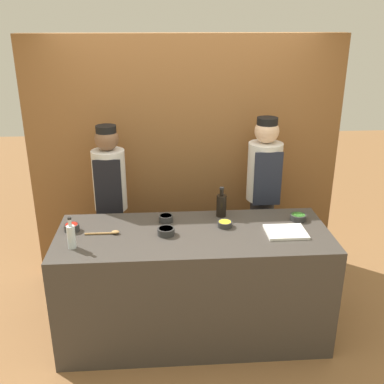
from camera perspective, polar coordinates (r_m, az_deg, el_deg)
The scene contains 14 objects.
ground_plane at distance 4.07m, azimuth 0.17°, elevation -17.18°, with size 14.00×14.00×0.00m, color olive.
cabinet_wall at distance 4.51m, azimuth -0.86°, elevation 4.15°, with size 3.03×0.18×2.40m.
counter at distance 3.79m, azimuth 0.18°, elevation -11.59°, with size 2.17×0.84×0.95m.
sauce_bowl_green at distance 3.87m, azimuth 13.32°, elevation -3.08°, with size 0.14×0.14×0.05m.
sauce_bowl_purple at distance 3.74m, azimuth -3.33°, elevation -3.32°, with size 0.12×0.12×0.05m.
sauce_bowl_red at distance 3.70m, azimuth -15.03°, elevation -4.32°, with size 0.12×0.12×0.06m.
sauce_bowl_white at distance 3.52m, azimuth -3.32°, elevation -4.97°, with size 0.14×0.14×0.06m.
sauce_bowl_yellow at distance 3.66m, azimuth 4.19°, elevation -4.05°, with size 0.12×0.12×0.04m.
cutting_board at distance 3.62m, azimuth 11.83°, elevation -4.98°, with size 0.31×0.26×0.02m.
bottle_soy at distance 3.81m, azimuth 3.75°, elevation -1.64°, with size 0.08×0.08×0.26m.
bottle_clear at distance 3.41m, azimuth -15.09°, elevation -5.42°, with size 0.06×0.06×0.24m.
wooden_spoon at distance 3.59m, azimuth -10.67°, elevation -5.10°, with size 0.27×0.05×0.03m.
chef_left at distance 4.26m, azimuth -10.24°, elevation -1.32°, with size 0.30×0.30×1.65m.
chef_right at distance 4.33m, azimuth 8.99°, elevation -0.49°, with size 0.32×0.32×1.70m.
Camera 1 is at (-0.24, -3.17, 2.54)m, focal length 42.00 mm.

